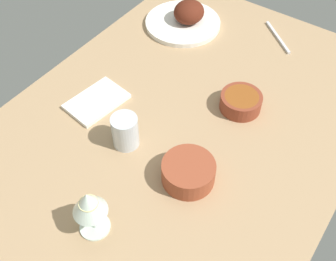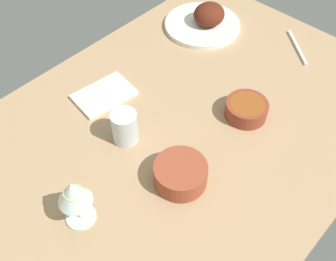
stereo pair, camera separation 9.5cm
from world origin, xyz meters
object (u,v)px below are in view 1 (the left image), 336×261
bowl_soup (241,101)px  wine_glass (89,205)px  bowl_pasta (188,172)px  fork_loose (278,37)px  plate_center_main (185,18)px  water_tumbler (125,131)px  folded_napkin (97,101)px

bowl_soup → wine_glass: size_ratio=0.84×
bowl_pasta → bowl_soup: bearing=-177.5°
bowl_pasta → fork_loose: bearing=-174.3°
plate_center_main → water_tumbler: size_ratio=2.79×
plate_center_main → folded_napkin: 46.28cm
water_tumbler → fork_loose: 65.84cm
folded_napkin → fork_loose: (-57.83, 29.41, -0.20)cm
bowl_pasta → fork_loose: bowl_pasta is taller
bowl_soup → folded_napkin: size_ratio=0.70×
water_tumbler → plate_center_main: bearing=-162.7°
plate_center_main → fork_loose: bearing=111.4°
plate_center_main → water_tumbler: water_tumbler is taller
plate_center_main → folded_napkin: (46.24, 0.20, -2.01)cm
plate_center_main → fork_loose: 31.87cm
bowl_soup → bowl_pasta: bowl_pasta is taller
folded_napkin → fork_loose: size_ratio=0.96×
water_tumbler → fork_loose: water_tumbler is taller
folded_napkin → plate_center_main: bearing=-179.8°
water_tumbler → folded_napkin: (-6.55, -16.26, -4.05)cm
water_tumbler → wine_glass: bearing=22.6°
plate_center_main → folded_napkin: plate_center_main is taller
wine_glass → folded_napkin: bearing=-138.9°
bowl_soup → fork_loose: size_ratio=0.67×
water_tumbler → folded_napkin: 17.99cm
folded_napkin → bowl_soup: bearing=122.5°
bowl_soup → wine_glass: bearing=-9.5°
bowl_pasta → water_tumbler: water_tumbler is taller
plate_center_main → bowl_soup: bearing=55.2°
wine_glass → water_tumbler: (-23.15, -9.63, -5.28)cm
plate_center_main → fork_loose: plate_center_main is taller
plate_center_main → fork_loose: size_ratio=1.48×
fork_loose → plate_center_main: bearing=-118.4°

